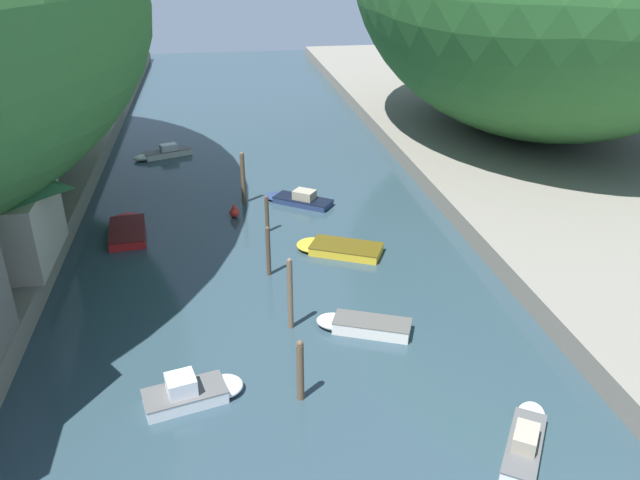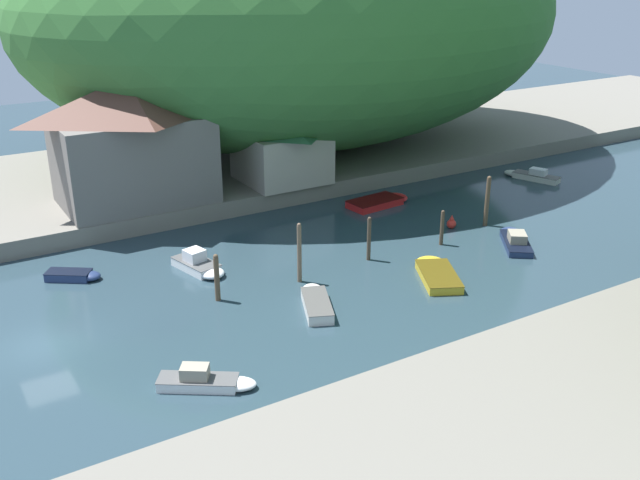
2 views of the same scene
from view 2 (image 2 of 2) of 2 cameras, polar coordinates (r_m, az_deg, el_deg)
water_surface at (r=51.16m, az=13.45°, el=0.64°), size 130.00×130.00×0.00m
left_bank at (r=68.21m, az=0.05°, el=7.19°), size 22.00×120.00×1.29m
hillside_left at (r=66.49m, az=-1.35°, el=17.51°), size 36.13×50.59×23.20m
waterfront_building at (r=52.46m, az=-14.82°, el=7.82°), size 7.62×11.22×8.92m
boathouse_shed at (r=56.33m, az=-3.12°, el=7.46°), size 6.60×6.66×5.24m
boat_white_cruiser at (r=49.35m, az=15.34°, el=0.04°), size 4.98×4.19×1.04m
boat_far_right_bank at (r=55.30m, az=4.90°, el=3.12°), size 2.57×5.37×0.57m
boat_cabin_cruiser at (r=64.02m, az=16.52°, el=4.97°), size 4.97×2.82×1.05m
boat_small_dinghy at (r=44.92m, az=-18.99°, el=-2.70°), size 2.77×3.30×0.52m
boat_mid_channel at (r=32.86m, az=-9.01°, el=-11.09°), size 3.40×4.31×1.10m
boat_red_skiff at (r=39.37m, az=-0.35°, el=-4.91°), size 4.64×2.98×0.61m
boat_far_upstream at (r=44.13m, az=-9.59°, el=-2.01°), size 4.24×2.42×1.27m
boat_open_rowboat at (r=43.46m, az=9.28°, el=-2.57°), size 5.43×4.02×0.52m
mooring_post_nearest at (r=39.93m, az=-8.26°, el=-2.97°), size 0.30×0.30×2.81m
mooring_post_second at (r=41.58m, az=-1.66°, el=-1.01°), size 0.26×0.26×3.71m
mooring_post_middle at (r=44.80m, az=3.94°, el=0.13°), size 0.25×0.25×2.90m
mooring_post_fourth at (r=47.83m, az=9.74°, el=1.00°), size 0.26×0.26×2.44m
mooring_post_farthest at (r=51.69m, az=13.23°, el=3.07°), size 0.31×0.31×3.67m
channel_buoy_near at (r=51.10m, az=10.48°, el=1.34°), size 0.67×0.67×1.00m
person_on_quay at (r=52.15m, az=-10.56°, el=3.94°), size 0.31×0.42×1.69m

